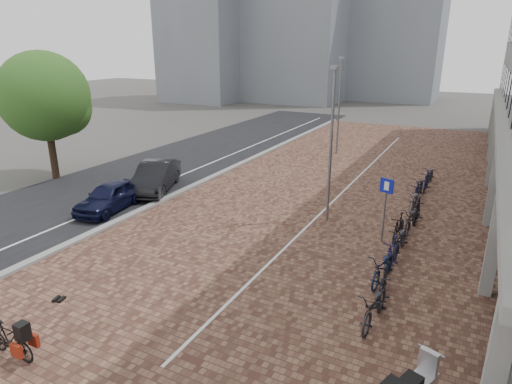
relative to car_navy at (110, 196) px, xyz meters
The scene contains 15 objects.
ground 7.72m from the car_navy, 32.33° to the right, with size 140.00×140.00×0.00m, color #474442.
plaza_brick 11.61m from the car_navy, 42.85° to the left, with size 14.50×42.00×0.04m, color brown.
street_asphalt 8.30m from the car_navy, 107.59° to the left, with size 8.00×50.00×0.03m, color black.
curb 8.03m from the car_navy, 79.93° to the left, with size 0.35×42.00×0.14m, color gray.
lane_line 7.93m from the car_navy, 93.63° to the left, with size 0.12×44.00×0.00m, color white.
parking_line 11.76m from the car_navy, 42.19° to the left, with size 0.10×30.00×0.00m, color white.
car_navy is the anchor object (origin of this frame).
car_dark 3.19m from the car_navy, 90.00° to the left, with size 1.57×4.49×1.48m, color black.
hero_bike 9.95m from the car_navy, 58.11° to the right, with size 1.57×0.47×1.11m.
shoes 7.60m from the car_navy, 56.24° to the right, with size 0.38×0.31×0.09m, color black, non-canonical shape.
parking_sign 11.99m from the car_navy, 10.17° to the left, with size 0.51×0.23×2.55m.
lamp_near 10.09m from the car_navy, 19.60° to the left, with size 0.12×0.12×6.34m, color gray.
lamp_far 16.57m from the car_navy, 69.09° to the left, with size 0.12×0.12×6.40m, color slate.
street_tree 7.82m from the car_navy, 158.94° to the left, with size 4.78×4.78×6.95m.
bike_row 13.01m from the car_navy, 16.92° to the left, with size 1.17×15.81×1.05m.
Camera 1 is at (7.94, -9.33, 7.10)m, focal length 30.49 mm.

